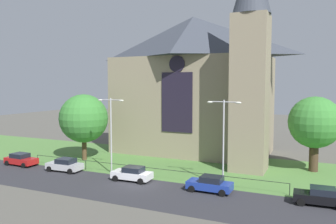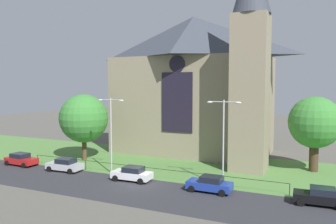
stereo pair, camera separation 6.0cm
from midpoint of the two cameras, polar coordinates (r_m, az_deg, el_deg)
name	(u,v)px [view 2 (the right image)]	position (r m, az deg, el deg)	size (l,w,h in m)	color
ground	(177,163)	(44.26, 1.60, -8.56)	(160.00, 160.00, 0.00)	#56544C
road_asphalt	(129,189)	(33.92, -6.55, -12.70)	(120.00, 8.00, 0.01)	#2D2D33
grass_verge	(171,167)	(42.48, 0.53, -9.12)	(120.00, 20.00, 0.01)	#517F3D
church_building	(196,83)	(50.23, 4.79, 4.81)	(23.20, 16.20, 26.00)	gray
iron_railing	(142,168)	(37.89, -4.28, -9.31)	(30.58, 0.07, 1.13)	black
tree_right_far	(315,123)	(42.85, 23.34, -1.68)	(5.97, 5.97, 8.72)	#423021
tree_left_near	(84,118)	(46.91, -13.83, -1.05)	(6.45, 6.45, 8.81)	#4C3823
streetlamp_near	(111,126)	(39.02, -9.45, -2.31)	(3.37, 0.26, 8.57)	#B2B2B7
streetlamp_far	(223,132)	(33.57, 9.28, -3.39)	(3.37, 0.26, 8.61)	#B2B2B7
parked_car_red	(21,159)	(46.85, -23.29, -7.27)	(4.26, 2.14, 1.51)	#B21919
parked_car_silver	(65,165)	(41.99, -16.78, -8.44)	(4.27, 2.17, 1.51)	#B7B7BC
parked_car_white	(132,174)	(36.58, -5.95, -10.20)	(4.26, 2.15, 1.51)	silver
parked_car_blue	(210,184)	(33.06, 7.07, -11.83)	(4.22, 2.05, 1.51)	#1E3899
parked_car_black	(320,196)	(32.06, 24.14, -12.73)	(4.28, 2.19, 1.51)	black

